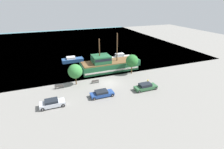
# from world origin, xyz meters

# --- Properties ---
(ground_plane) EXTENTS (160.00, 160.00, 0.00)m
(ground_plane) POSITION_xyz_m (0.00, 0.00, 0.00)
(ground_plane) COLOR gray
(water_surface) EXTENTS (80.00, 80.00, 0.00)m
(water_surface) POSITION_xyz_m (0.00, 44.00, 0.00)
(water_surface) COLOR teal
(water_surface) RESTS_ON ground
(pirate_ship) EXTENTS (16.47, 5.34, 9.87)m
(pirate_ship) POSITION_xyz_m (2.71, 7.86, 1.58)
(pirate_ship) COLOR #1E5633
(pirate_ship) RESTS_ON water_surface
(moored_boat_dockside) EXTENTS (6.43, 2.45, 1.69)m
(moored_boat_dockside) POSITION_xyz_m (-5.34, 18.30, 0.66)
(moored_boat_dockside) COLOR navy
(moored_boat_dockside) RESTS_ON water_surface
(moored_boat_outer) EXTENTS (6.66, 1.90, 1.93)m
(moored_boat_outer) POSITION_xyz_m (9.70, 15.34, 0.71)
(moored_boat_outer) COLOR #B7B2A8
(moored_boat_outer) RESTS_ON water_surface
(parked_car_curb_front) EXTENTS (4.62, 1.97, 1.28)m
(parked_car_curb_front) POSITION_xyz_m (-3.42, -4.94, 0.64)
(parked_car_curb_front) COLOR navy
(parked_car_curb_front) RESTS_ON ground_plane
(parked_car_curb_mid) EXTENTS (4.38, 1.97, 1.41)m
(parked_car_curb_mid) POSITION_xyz_m (-12.85, -5.15, 0.71)
(parked_car_curb_mid) COLOR #B7BCC6
(parked_car_curb_mid) RESTS_ON ground_plane
(parked_car_curb_rear) EXTENTS (4.91, 1.89, 1.47)m
(parked_car_curb_rear) POSITION_xyz_m (6.14, -5.65, 0.72)
(parked_car_curb_rear) COLOR #2D5B38
(parked_car_curb_rear) RESTS_ON ground_plane
(fire_hydrant) EXTENTS (0.42, 0.25, 0.76)m
(fire_hydrant) POSITION_xyz_m (8.48, -2.84, 0.41)
(fire_hydrant) COLOR yellow
(fire_hydrant) RESTS_ON ground_plane
(bench_promenade_east) EXTENTS (1.62, 0.45, 0.85)m
(bench_promenade_east) POSITION_xyz_m (-2.97, 1.35, 0.43)
(bench_promenade_east) COLOR #4C4742
(bench_promenade_east) RESTS_ON ground_plane
(bench_promenade_west) EXTENTS (1.79, 0.45, 0.85)m
(bench_promenade_west) POSITION_xyz_m (-11.00, 1.58, 0.44)
(bench_promenade_west) COLOR #4C4742
(bench_promenade_west) RESTS_ON ground_plane
(tree_row_east) EXTENTS (3.21, 3.21, 4.81)m
(tree_row_east) POSITION_xyz_m (-7.17, 2.31, 3.19)
(tree_row_east) COLOR brown
(tree_row_east) RESTS_ON ground_plane
(tree_row_mideast) EXTENTS (3.15, 3.15, 5.10)m
(tree_row_mideast) POSITION_xyz_m (7.43, 3.33, 3.52)
(tree_row_mideast) COLOR brown
(tree_row_mideast) RESTS_ON ground_plane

